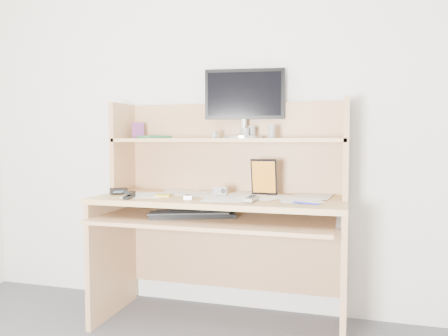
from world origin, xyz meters
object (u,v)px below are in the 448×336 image
(desk, at_px, (224,204))
(tv_remote, at_px, (252,199))
(game_case, at_px, (264,177))
(monitor, at_px, (244,101))
(keyboard, at_px, (193,214))

(desk, relative_size, tv_remote, 8.57)
(game_case, distance_m, monitor, 0.49)
(game_case, relative_size, monitor, 0.43)
(desk, bearing_deg, keyboard, -120.89)
(keyboard, xyz_separation_m, tv_remote, (0.33, -0.01, 0.10))
(keyboard, bearing_deg, monitor, 38.47)
(monitor, bearing_deg, tv_remote, -78.04)
(desk, relative_size, monitor, 2.90)
(desk, relative_size, keyboard, 2.83)
(desk, bearing_deg, tv_remote, -44.96)
(keyboard, bearing_deg, desk, 38.03)
(tv_remote, height_order, game_case, game_case)
(keyboard, bearing_deg, game_case, 10.33)
(desk, xyz_separation_m, tv_remote, (0.21, -0.21, 0.07))
(keyboard, relative_size, monitor, 1.02)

